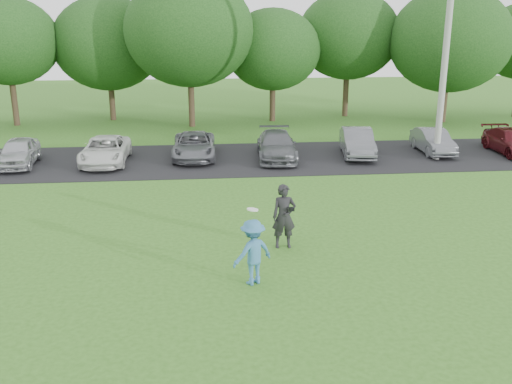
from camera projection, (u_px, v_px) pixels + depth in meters
ground at (271, 286)px, 13.62m from camera, size 100.00×100.00×0.00m
parking_lot at (235, 159)px, 25.99m from camera, size 32.00×6.50×0.03m
utility_pole at (446, 48)px, 24.51m from camera, size 0.28×0.28×9.83m
frisbee_player at (253, 252)px, 13.55m from camera, size 1.20×1.02×1.92m
camera_bystander at (284, 216)px, 15.71m from camera, size 0.67×0.45×1.81m
parked_cars at (217, 146)px, 25.72m from camera, size 27.98×4.83×1.26m
tree_row at (249, 40)px, 34.01m from camera, size 42.39×9.85×8.64m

